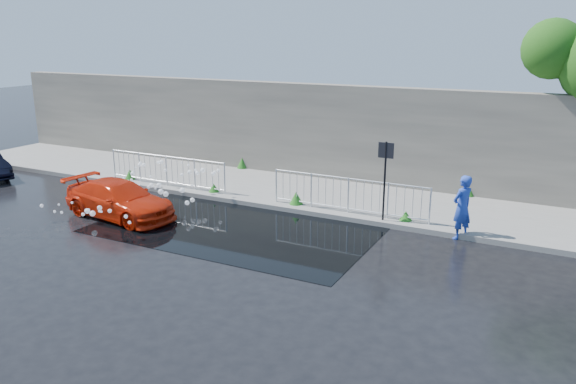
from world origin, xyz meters
name	(u,v)px	position (x,y,z in m)	size (l,w,h in m)	color
ground	(204,235)	(0.00, 0.00, 0.00)	(90.00, 90.00, 0.00)	black
pavement	(286,190)	(0.00, 5.00, 0.07)	(30.00, 4.00, 0.15)	slate
curb	(258,204)	(0.00, 3.00, 0.08)	(30.00, 0.25, 0.16)	slate
retaining_wall	(312,130)	(0.00, 7.20, 1.90)	(30.00, 0.60, 3.50)	#5A544C
puddle	(238,227)	(0.50, 1.00, 0.01)	(8.00, 5.00, 0.01)	black
sign_post	(385,168)	(4.20, 3.10, 1.72)	(0.45, 0.06, 2.50)	black
railing_left	(166,170)	(-4.00, 3.35, 0.74)	(5.05, 0.05, 1.10)	silver
railing_right	(348,194)	(3.00, 3.35, 0.74)	(5.05, 0.05, 1.10)	silver
weeds	(267,184)	(-0.52, 4.57, 0.34)	(12.17, 3.93, 0.44)	#275516
water_spray	(153,186)	(-3.08, 1.54, 0.68)	(3.69, 5.34, 1.11)	white
red_car	(119,200)	(-3.22, 0.13, 0.56)	(1.57, 3.86, 1.12)	red
person	(462,207)	(6.44, 3.00, 0.90)	(0.65, 0.43, 1.79)	#2443B7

